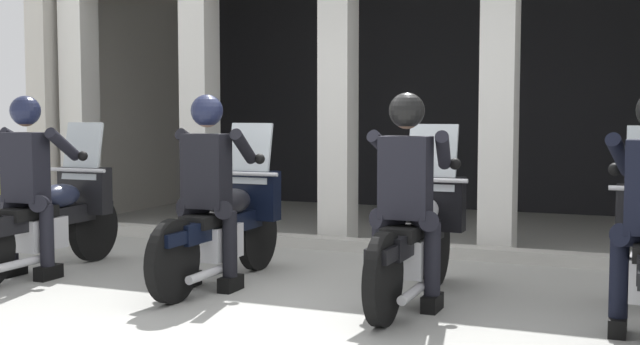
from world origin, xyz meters
TOP-DOWN VIEW (x-y plane):
  - ground_plane at (0.00, 3.00)m, footprint 80.00×80.00m
  - station_building at (0.14, 4.63)m, footprint 9.94×4.18m
  - kerb_strip at (0.14, 2.08)m, footprint 9.44×0.24m
  - motorcycle_far_left at (-2.51, -0.01)m, footprint 0.62×2.04m
  - police_officer_far_left at (-2.51, -0.30)m, footprint 0.63×0.61m
  - motorcycle_center_left at (-0.84, 0.20)m, footprint 0.62×2.04m
  - police_officer_center_left at (-0.84, -0.08)m, footprint 0.63×0.61m
  - motorcycle_center_right at (0.84, 0.18)m, footprint 0.62×2.04m
  - police_officer_center_right at (0.84, -0.10)m, footprint 0.63×0.61m

SIDE VIEW (x-z plane):
  - ground_plane at x=0.00m, z-range 0.00..0.00m
  - kerb_strip at x=0.14m, z-range 0.00..0.12m
  - motorcycle_far_left at x=-2.51m, z-range -0.17..1.17m
  - motorcycle_center_left at x=-0.84m, z-range -0.17..1.17m
  - motorcycle_center_right at x=0.84m, z-range -0.17..1.17m
  - police_officer_far_left at x=-2.51m, z-range 0.15..1.73m
  - police_officer_center_left at x=-0.84m, z-range 0.15..1.73m
  - police_officer_center_right at x=0.84m, z-range 0.15..1.73m
  - station_building at x=0.14m, z-range 0.42..3.91m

